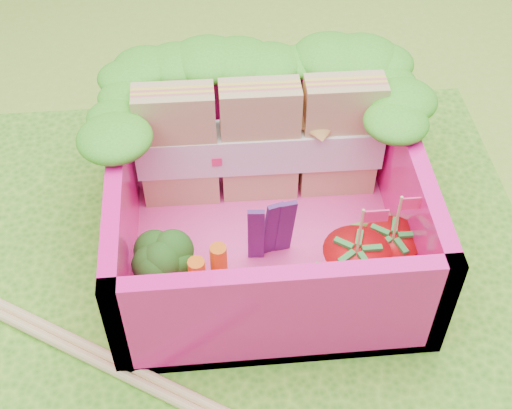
{
  "coord_description": "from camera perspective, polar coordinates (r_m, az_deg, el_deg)",
  "views": [
    {
      "loc": [
        -0.15,
        -1.87,
        2.55
      ],
      "look_at": [
        0.04,
        0.26,
        0.28
      ],
      "focal_mm": 50.0,
      "sensor_mm": 36.0,
      "label": 1
    }
  ],
  "objects": [
    {
      "name": "purple_wedges",
      "position": [
        3.03,
        1.21,
        -2.07
      ],
      "size": [
        0.2,
        0.06,
        0.38
      ],
      "color": "#431A5D",
      "rests_on": "bento_floor"
    },
    {
      "name": "lettuce_ruffle",
      "position": [
        3.23,
        0.01,
        10.46
      ],
      "size": [
        1.43,
        0.76,
        0.11
      ],
      "color": "#359B1C",
      "rests_on": "bento_box"
    },
    {
      "name": "placemat",
      "position": [
        3.15,
        -0.36,
        -6.75
      ],
      "size": [
        2.6,
        2.6,
        0.03
      ],
      "primitive_type": "cube",
      "color": "#469421",
      "rests_on": "ground"
    },
    {
      "name": "broccoli",
      "position": [
        2.94,
        -7.55,
        -4.52
      ],
      "size": [
        0.33,
        0.33,
        0.27
      ],
      "color": "#6B9749",
      "rests_on": "bento_floor"
    },
    {
      "name": "strawberry_right",
      "position": [
        3.07,
        10.63,
        -3.98
      ],
      "size": [
        0.24,
        0.24,
        0.48
      ],
      "color": "red",
      "rests_on": "bento_floor"
    },
    {
      "name": "ground",
      "position": [
        3.16,
        -0.35,
        -6.92
      ],
      "size": [
        14.0,
        14.0,
        0.0
      ],
      "primitive_type": "plane",
      "color": "#87B533",
      "rests_on": "ground"
    },
    {
      "name": "bento_box",
      "position": [
        3.1,
        0.78,
        0.37
      ],
      "size": [
        1.3,
        1.3,
        0.55
      ],
      "color": "#FF158D",
      "rests_on": "placemat"
    },
    {
      "name": "sandwich_stack",
      "position": [
        3.25,
        0.39,
        4.98
      ],
      "size": [
        1.12,
        0.19,
        0.62
      ],
      "color": "tan",
      "rests_on": "bento_floor"
    },
    {
      "name": "bento_floor",
      "position": [
        3.28,
        0.74,
        -2.64
      ],
      "size": [
        1.3,
        1.3,
        0.05
      ],
      "primitive_type": "cube",
      "color": "#FF41A0",
      "rests_on": "placemat"
    },
    {
      "name": "snap_peas",
      "position": [
        3.15,
        8.33,
        -4.75
      ],
      "size": [
        0.57,
        0.6,
        0.05
      ],
      "color": "#56A132",
      "rests_on": "bento_floor"
    },
    {
      "name": "strawberry_left",
      "position": [
        2.97,
        7.82,
        -5.3
      ],
      "size": [
        0.27,
        0.27,
        0.51
      ],
      "color": "red",
      "rests_on": "bento_floor"
    },
    {
      "name": "carrot_sticks",
      "position": [
        2.93,
        -3.81,
        -5.81
      ],
      "size": [
        0.16,
        0.14,
        0.29
      ],
      "color": "#F55C14",
      "rests_on": "bento_floor"
    },
    {
      "name": "chopsticks",
      "position": [
        3.2,
        -19.16,
        -8.24
      ],
      "size": [
        2.12,
        1.34,
        0.04
      ],
      "color": "#D8BC76",
      "rests_on": "placemat"
    }
  ]
}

